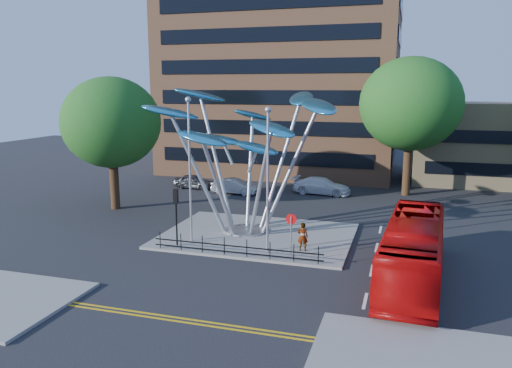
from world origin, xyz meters
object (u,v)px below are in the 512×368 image
(traffic_light_island, at_px, (176,205))
(red_bus, at_px, (413,250))
(pedestrian, at_px, (303,237))
(tree_left, at_px, (111,123))
(tree_right, at_px, (411,104))
(street_lamp_right, at_px, (268,167))
(parked_car_mid, at_px, (235,186))
(leaf_sculpture, at_px, (245,129))
(parked_car_right, at_px, (322,186))
(no_entry_sign_island, at_px, (291,228))
(parked_car_left, at_px, (194,182))
(street_lamp_left, at_px, (190,157))

(traffic_light_island, distance_m, red_bus, 13.60)
(pedestrian, bearing_deg, tree_left, -26.78)
(tree_right, distance_m, street_lamp_right, 20.64)
(red_bus, xyz_separation_m, parked_car_mid, (-15.28, 16.81, -0.88))
(parked_car_mid, bearing_deg, leaf_sculpture, -154.87)
(tree_left, bearing_deg, tree_right, 28.61)
(leaf_sculpture, distance_m, parked_car_right, 15.11)
(parked_car_right, bearing_deg, traffic_light_island, 167.22)
(tree_left, xyz_separation_m, street_lamp_right, (14.50, -7.00, -1.70))
(leaf_sculpture, height_order, no_entry_sign_island, leaf_sculpture)
(traffic_light_island, bearing_deg, pedestrian, 8.93)
(parked_car_mid, bearing_deg, parked_car_left, 77.86)
(leaf_sculpture, distance_m, red_bus, 13.04)
(red_bus, bearing_deg, parked_car_mid, 135.95)
(no_entry_sign_island, xyz_separation_m, parked_car_right, (-1.25, 17.69, -1.07))
(leaf_sculpture, bearing_deg, parked_car_mid, 112.62)
(tree_right, height_order, red_bus, tree_right)
(tree_left, bearing_deg, parked_car_mid, 47.95)
(street_lamp_right, height_order, no_entry_sign_island, street_lamp_right)
(parked_car_right, bearing_deg, leaf_sculpture, 173.43)
(red_bus, xyz_separation_m, parked_car_left, (-19.78, 17.99, -0.90))
(street_lamp_left, relative_size, street_lamp_right, 1.06)
(traffic_light_island, xyz_separation_m, parked_car_mid, (-1.78, 15.50, -1.93))
(tree_left, xyz_separation_m, traffic_light_island, (9.00, -7.50, -4.18))
(leaf_sculpture, bearing_deg, tree_right, 56.69)
(tree_right, height_order, tree_left, tree_right)
(tree_right, relative_size, pedestrian, 7.14)
(tree_left, bearing_deg, parked_car_right, 34.67)
(red_bus, distance_m, parked_car_right, 20.55)
(tree_right, xyz_separation_m, street_lamp_left, (-12.50, -18.50, -2.68))
(leaf_sculpture, xyz_separation_m, parked_car_left, (-9.22, 12.50, -6.20))
(parked_car_left, distance_m, parked_car_right, 12.08)
(parked_car_right, bearing_deg, tree_right, -70.86)
(tree_left, xyz_separation_m, parked_car_left, (2.72, 9.18, -6.12))
(tree_left, relative_size, street_lamp_right, 1.24)
(tree_left, relative_size, pedestrian, 6.09)
(street_lamp_left, distance_m, street_lamp_right, 5.03)
(street_lamp_left, xyz_separation_m, traffic_light_island, (-0.50, -1.00, -2.74))
(traffic_light_island, bearing_deg, leaf_sculpture, 54.96)
(street_lamp_left, xyz_separation_m, parked_car_right, (5.25, 16.70, -4.61))
(red_bus, height_order, parked_car_right, red_bus)
(leaf_sculpture, height_order, street_lamp_right, leaf_sculpture)
(tree_right, height_order, parked_car_mid, tree_right)
(leaf_sculpture, height_order, red_bus, leaf_sculpture)
(tree_left, height_order, street_lamp_left, tree_left)
(street_lamp_right, relative_size, parked_car_left, 2.11)
(street_lamp_left, height_order, red_bus, street_lamp_left)
(no_entry_sign_island, bearing_deg, traffic_light_island, -179.87)
(tree_left, height_order, traffic_light_island, tree_left)
(leaf_sculpture, relative_size, pedestrian, 7.50)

